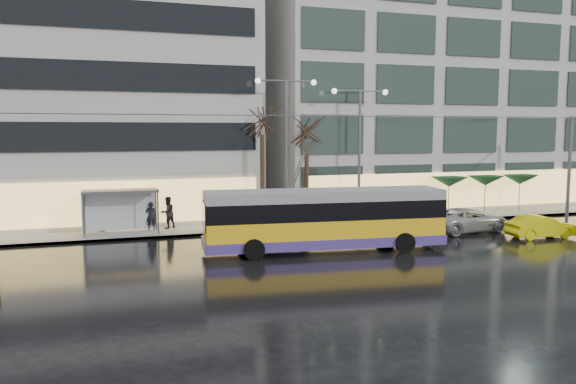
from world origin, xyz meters
name	(u,v)px	position (x,y,z in m)	size (l,w,h in m)	color
ground	(318,268)	(0.00, 0.00, 0.00)	(140.00, 140.00, 0.00)	black
sidewalk	(272,217)	(2.00, 14.00, 0.07)	(80.00, 10.00, 0.15)	gray
kerb	(295,229)	(2.00, 9.05, 0.07)	(80.00, 0.10, 0.15)	slate
building_right	(449,51)	(19.00, 19.00, 12.65)	(32.00, 14.00, 25.00)	#ADA9A5
trolleybus	(325,221)	(1.58, 3.22, 1.51)	(12.19, 5.21, 5.57)	yellow
catenary	(285,162)	(1.00, 7.94, 4.25)	(42.24, 5.12, 7.00)	#595B60
bus_shelter	(114,202)	(-8.38, 10.69, 1.96)	(4.20, 1.60, 2.51)	#595B60
street_lamp_near	(286,131)	(2.00, 10.80, 5.99)	(3.96, 0.36, 9.03)	#595B60
street_lamp_far	(360,135)	(7.00, 10.80, 5.71)	(3.96, 0.36, 8.53)	#595B60
tree_a	(262,113)	(0.50, 11.00, 7.09)	(3.20, 3.20, 8.40)	black
tree_b	(307,124)	(3.50, 11.20, 6.40)	(3.20, 3.20, 7.70)	black
parasol_a	(449,182)	(14.00, 11.00, 2.45)	(2.50, 2.50, 2.65)	#595B60
parasol_b	(485,181)	(17.00, 11.00, 2.45)	(2.50, 2.50, 2.65)	#595B60
parasol_c	(520,180)	(20.00, 11.00, 2.45)	(2.50, 2.50, 2.65)	#595B60
taxi_b	(541,227)	(14.41, 2.63, 0.64)	(1.35, 3.88, 1.28)	yellow
sedan_silver	(467,220)	(11.68, 5.60, 0.71)	(2.37, 5.14, 1.43)	#A5A6AA
pedestrian_a	(151,206)	(-6.29, 11.11, 1.60)	(1.07, 1.09, 2.19)	black
pedestrian_b	(168,212)	(-5.30, 11.45, 1.11)	(1.17, 1.09, 1.92)	black
pedestrian_c	(102,212)	(-9.05, 11.57, 1.26)	(1.28, 1.06, 2.11)	black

